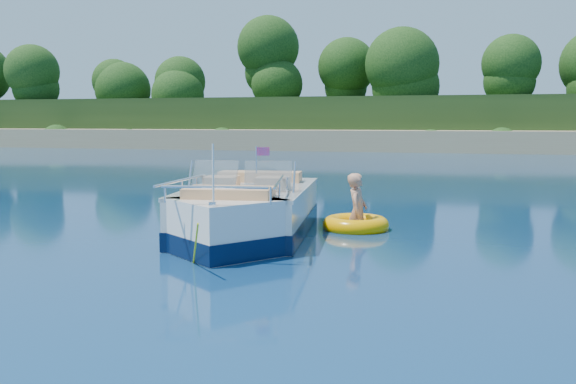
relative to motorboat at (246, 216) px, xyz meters
name	(u,v)px	position (x,y,z in m)	size (l,w,h in m)	color
ground	(200,244)	(-0.55, -0.92, -0.40)	(160.00, 160.00, 0.00)	#091944
shoreline	(427,131)	(-0.55, 62.85, 0.57)	(170.00, 59.00, 6.00)	tan
treeline	(410,77)	(-0.51, 40.09, 5.14)	(150.00, 7.12, 8.19)	black
motorboat	(246,216)	(0.00, 0.00, 0.00)	(2.78, 6.24, 2.09)	white
tow_tube	(356,225)	(1.86, 1.39, -0.31)	(1.54, 1.54, 0.36)	#FFA600
boy	(357,229)	(1.88, 1.48, -0.40)	(0.60, 0.39, 1.65)	tan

